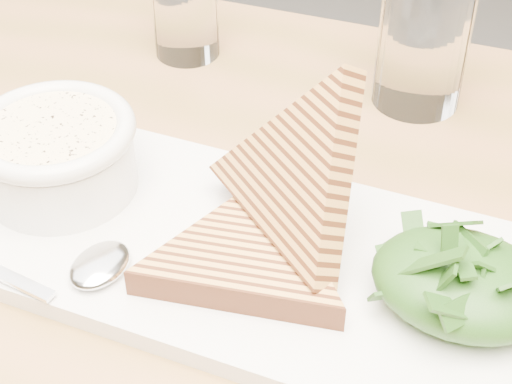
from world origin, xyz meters
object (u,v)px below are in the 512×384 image
at_px(soup_bowl, 59,162).
at_px(glass_near, 185,8).
at_px(table_top, 95,242).
at_px(platter, 245,255).
at_px(glass_far, 423,41).

height_order(soup_bowl, glass_near, glass_near).
relative_size(table_top, platter, 2.59).
distance_m(table_top, platter, 0.13).
height_order(table_top, glass_near, glass_near).
height_order(table_top, platter, platter).
bearing_deg(glass_far, glass_near, -179.52).
height_order(soup_bowl, glass_far, glass_far).
xyz_separation_m(platter, soup_bowl, (-0.15, 0.01, 0.03)).
xyz_separation_m(glass_near, glass_far, (0.23, 0.00, 0.01)).
height_order(glass_near, glass_far, glass_far).
bearing_deg(glass_near, soup_bowl, -87.04).
bearing_deg(glass_near, platter, -56.16).
xyz_separation_m(platter, glass_far, (0.06, 0.25, 0.05)).
distance_m(glass_near, glass_far, 0.23).
bearing_deg(glass_far, table_top, -125.87).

